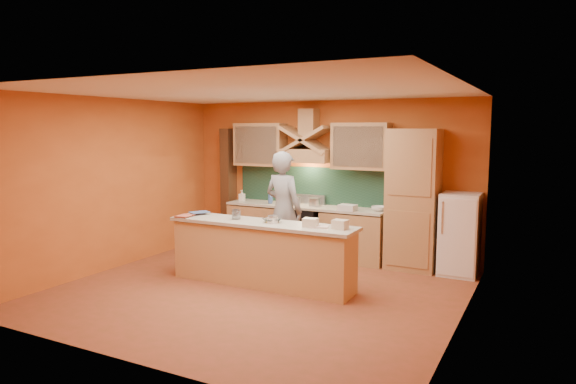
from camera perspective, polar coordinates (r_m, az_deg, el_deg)
The scene contains 36 objects.
floor at distance 7.45m, azimuth -3.43°, elevation -10.94°, with size 5.50×5.00×0.01m, color brown.
ceiling at distance 7.10m, azimuth -3.60°, elevation 11.08°, with size 5.50×5.00×0.01m, color white.
wall_back at distance 9.36m, azimuth 4.36°, elevation 1.52°, with size 5.50×0.02×2.80m, color #C15E25.
wall_front at distance 5.18m, azimuth -17.85°, elevation -3.30°, with size 5.50×0.02×2.80m, color #C15E25.
wall_left at distance 8.87m, azimuth -18.96°, elevation 0.85°, with size 0.02×5.00×2.80m, color #C15E25.
wall_right at distance 6.21m, azimuth 18.84°, elevation -1.67°, with size 0.02×5.00×2.80m, color #C15E25.
base_cabinet_left at distance 9.80m, azimuth -3.15°, elevation -3.96°, with size 1.10×0.60×0.86m, color #B28051.
base_cabinet_right at distance 9.00m, azimuth 7.38°, elevation -5.00°, with size 1.10×0.60×0.86m, color #B28051.
counter_top at distance 9.28m, azimuth 1.90°, elevation -1.63°, with size 3.00×0.62×0.04m, color #B5AB99.
stove at distance 9.35m, azimuth 1.89°, elevation -4.35°, with size 0.60×0.58×0.90m, color black.
backsplash at distance 9.49m, azimuth 2.65°, elevation 0.70°, with size 3.00×0.03×0.70m, color #173427.
range_hood at distance 9.23m, azimuth 2.06°, elevation 4.07°, with size 0.92×0.50×0.24m, color #B28051.
hood_chimney at distance 9.31m, azimuth 2.34°, elevation 7.67°, with size 0.30×0.30×0.50m, color #B28051.
upper_cabinet_left at distance 9.75m, azimuth -3.09°, elevation 5.29°, with size 1.00×0.35×0.80m, color #B28051.
upper_cabinet_right at distance 8.91m, azimuth 8.12°, elevation 5.06°, with size 1.00×0.35×0.80m, color #B28051.
pantry_column at distance 8.59m, azimuth 13.73°, elevation -0.84°, with size 0.80×0.60×2.30m, color #B28051.
fridge at distance 8.53m, azimuth 18.54°, elevation -4.47°, with size 0.58×0.60×1.30m, color white.
trim_column_left at distance 10.24m, azimuth -6.61°, elevation 0.56°, with size 0.20×0.30×2.30m, color #472816.
island_body at distance 7.63m, azimuth -2.94°, elevation -7.07°, with size 2.80×0.55×0.88m, color tan.
island_top at distance 7.52m, azimuth -2.96°, elevation -3.53°, with size 2.90×0.62×0.05m, color #B5AB99.
person at distance 8.44m, azimuth -0.50°, elevation -2.02°, with size 0.71×0.46×1.94m, color gray.
pot_large at distance 9.30m, azimuth 0.73°, elevation -1.11°, with size 0.22×0.22×0.16m, color #B0B1B7.
pot_small at distance 9.20m, azimuth 2.95°, elevation -1.27°, with size 0.20×0.20×0.14m, color silver.
soap_bottle_a at distance 9.85m, azimuth -5.14°, elevation -0.41°, with size 0.09×0.10×0.21m, color white.
soap_bottle_b at distance 9.50m, azimuth -1.97°, elevation -0.57°, with size 0.09×0.09×0.24m, color #375799.
bowl_back at distance 8.79m, azimuth 10.05°, elevation -1.83°, with size 0.25×0.25×0.08m, color silver.
dish_rack at distance 8.74m, azimuth 6.64°, elevation -1.74°, with size 0.28×0.22×0.10m, color silver.
book_lower at distance 8.15m, azimuth -12.02°, elevation -2.57°, with size 0.21×0.29×0.03m, color #B0533F.
book_upper at distance 8.36m, azimuth -10.10°, elevation -2.15°, with size 0.21×0.29×0.02m, color #445F96.
jar_large at distance 7.75m, azimuth -5.80°, elevation -2.50°, with size 0.13×0.13×0.15m, color silver.
jar_small at distance 7.79m, azimuth -5.68°, elevation -2.51°, with size 0.11×0.11×0.13m, color silver.
kitchen_scale at distance 7.40m, azimuth -1.72°, elevation -3.14°, with size 0.11×0.11×0.09m, color white.
mixing_bowl at distance 7.47m, azimuth -1.78°, elevation -3.17°, with size 0.25×0.25×0.06m, color silver.
cloth at distance 7.13m, azimuth 3.45°, elevation -3.85°, with size 0.26×0.20×0.02m, color beige.
grocery_bag_a at distance 7.00m, azimuth 5.82°, elevation -3.61°, with size 0.20×0.16×0.13m, color beige.
grocery_bag_b at distance 7.13m, azimuth 2.52°, elevation -3.42°, with size 0.20×0.16×0.12m, color beige.
Camera 1 is at (3.64, -6.08, 2.30)m, focal length 32.00 mm.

